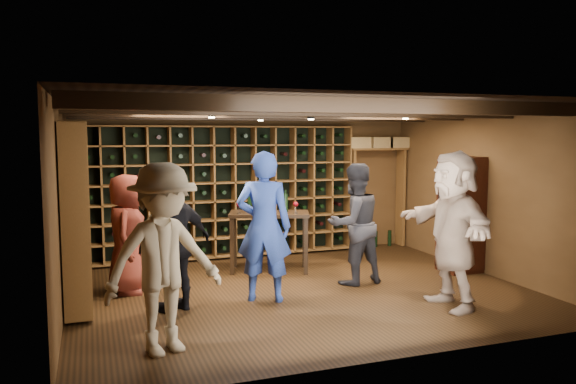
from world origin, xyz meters
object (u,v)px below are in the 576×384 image
object	(u,v)px
guest_khaki	(164,259)
tasting_table	(269,220)
guest_beige	(453,229)
man_blue_shirt	(264,226)
display_cabinet	(460,217)
guest_woman_black	(175,244)
guest_red_floral	(126,234)
man_grey_suit	(354,224)

from	to	relation	value
guest_khaki	tasting_table	world-z (taller)	guest_khaki
guest_khaki	guest_beige	world-z (taller)	guest_beige
man_blue_shirt	guest_beige	xyz separation A→B (m)	(2.09, -1.03, 0.01)
display_cabinet	guest_woman_black	distance (m)	4.47
guest_beige	guest_khaki	bearing A→B (deg)	-81.83
guest_khaki	guest_beige	xyz separation A→B (m)	(3.51, 0.30, 0.04)
tasting_table	guest_red_floral	bearing A→B (deg)	-147.68
guest_woman_black	guest_khaki	size ratio (longest dim) A/B	0.89
guest_khaki	guest_beige	distance (m)	3.53
man_grey_suit	guest_red_floral	distance (m)	3.13
guest_red_floral	guest_woman_black	bearing A→B (deg)	-142.15
guest_woman_black	man_blue_shirt	bearing A→B (deg)	157.58
guest_woman_black	guest_beige	size ratio (longest dim) A/B	0.85
guest_red_floral	guest_khaki	world-z (taller)	guest_khaki
display_cabinet	guest_woman_black	world-z (taller)	display_cabinet
guest_khaki	man_blue_shirt	bearing A→B (deg)	25.54
guest_red_floral	guest_beige	size ratio (longest dim) A/B	0.83
display_cabinet	guest_red_floral	size ratio (longest dim) A/B	1.10
display_cabinet	guest_beige	xyz separation A→B (m)	(-1.22, -1.49, 0.11)
guest_beige	tasting_table	xyz separation A→B (m)	(-1.56, 2.50, -0.16)
man_blue_shirt	guest_woman_black	distance (m)	1.13
guest_woman_black	guest_khaki	xyz separation A→B (m)	(-0.29, -1.27, 0.11)
guest_khaki	guest_woman_black	bearing A→B (deg)	59.32
man_grey_suit	guest_woman_black	world-z (taller)	man_grey_suit
man_grey_suit	guest_woman_black	bearing A→B (deg)	1.17
man_blue_shirt	guest_beige	bearing A→B (deg)	177.96
man_blue_shirt	tasting_table	size ratio (longest dim) A/B	1.42
guest_beige	tasting_table	size ratio (longest dim) A/B	1.43
display_cabinet	guest_beige	bearing A→B (deg)	-129.33
display_cabinet	guest_beige	size ratio (longest dim) A/B	0.91
guest_red_floral	guest_beige	world-z (taller)	guest_beige
guest_khaki	tasting_table	xyz separation A→B (m)	(1.95, 2.80, -0.12)
display_cabinet	man_blue_shirt	world-z (taller)	man_blue_shirt
man_grey_suit	guest_beige	size ratio (longest dim) A/B	0.89
guest_beige	man_grey_suit	bearing A→B (deg)	-151.91
man_grey_suit	guest_beige	distance (m)	1.54
guest_woman_black	guest_khaki	bearing A→B (deg)	51.44
display_cabinet	guest_woman_black	size ratio (longest dim) A/B	1.07
guest_woman_black	guest_khaki	distance (m)	1.31
guest_beige	display_cabinet	bearing A→B (deg)	143.91
guest_red_floral	man_grey_suit	bearing A→B (deg)	-89.39
man_grey_suit	guest_beige	xyz separation A→B (m)	(0.64, -1.39, 0.11)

